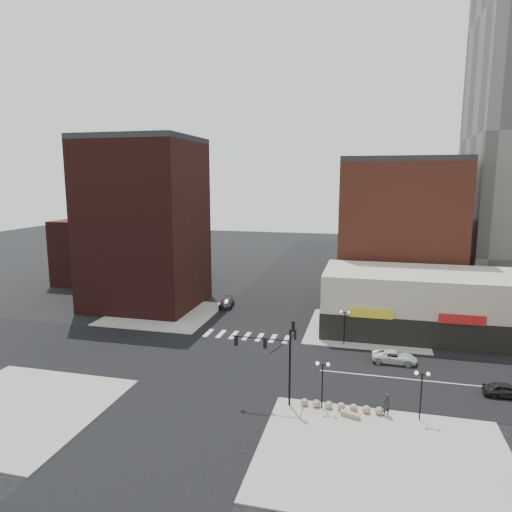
% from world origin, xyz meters
% --- Properties ---
extents(ground, '(240.00, 240.00, 0.00)m').
position_xyz_m(ground, '(0.00, 0.00, 0.00)').
color(ground, black).
rests_on(ground, ground).
extents(road_ew, '(200.00, 14.00, 0.02)m').
position_xyz_m(road_ew, '(0.00, 0.00, 0.01)').
color(road_ew, black).
rests_on(road_ew, ground).
extents(road_ns, '(14.00, 200.00, 0.02)m').
position_xyz_m(road_ns, '(0.00, 0.00, 0.01)').
color(road_ns, black).
rests_on(road_ns, ground).
extents(sidewalk_nw, '(15.00, 15.00, 0.12)m').
position_xyz_m(sidewalk_nw, '(-14.50, 14.50, 0.06)').
color(sidewalk_nw, gray).
rests_on(sidewalk_nw, ground).
extents(sidewalk_ne, '(15.00, 15.00, 0.12)m').
position_xyz_m(sidewalk_ne, '(14.50, 14.50, 0.06)').
color(sidewalk_ne, gray).
rests_on(sidewalk_ne, ground).
extents(sidewalk_se, '(18.00, 14.00, 0.12)m').
position_xyz_m(sidewalk_se, '(16.00, -14.00, 0.06)').
color(sidewalk_se, gray).
rests_on(sidewalk_se, ground).
extents(sidewalk_sw, '(15.00, 15.00, 0.12)m').
position_xyz_m(sidewalk_sw, '(-14.50, -14.50, 0.06)').
color(sidewalk_sw, gray).
rests_on(sidewalk_sw, ground).
extents(building_nw, '(16.00, 15.00, 25.00)m').
position_xyz_m(building_nw, '(-19.00, 18.50, 12.50)').
color(building_nw, '#351310').
rests_on(building_nw, ground).
extents(building_nw_low, '(20.00, 18.00, 12.00)m').
position_xyz_m(building_nw_low, '(-32.00, 34.00, 6.00)').
color(building_nw_low, '#351310').
rests_on(building_nw_low, ground).
extents(building_ne_midrise, '(18.00, 15.00, 22.00)m').
position_xyz_m(building_ne_midrise, '(19.00, 29.50, 11.00)').
color(building_ne_midrise, brown).
rests_on(building_ne_midrise, ground).
extents(building_ne_row, '(24.20, 12.20, 8.00)m').
position_xyz_m(building_ne_row, '(21.00, 15.00, 3.30)').
color(building_ne_row, '#B7AB92').
rests_on(building_ne_row, ground).
extents(traffic_signal, '(5.59, 3.09, 7.77)m').
position_xyz_m(traffic_signal, '(7.24, -7.83, 4.96)').
color(traffic_signal, black).
rests_on(traffic_signal, ground).
extents(street_lamp_se_a, '(1.22, 0.32, 4.16)m').
position_xyz_m(street_lamp_se_a, '(11.00, -8.00, 3.29)').
color(street_lamp_se_a, black).
rests_on(street_lamp_se_a, sidewalk_se).
extents(street_lamp_se_b, '(1.22, 0.32, 4.16)m').
position_xyz_m(street_lamp_se_b, '(19.00, -8.00, 3.29)').
color(street_lamp_se_b, black).
rests_on(street_lamp_se_b, sidewalk_se).
extents(street_lamp_ne, '(1.22, 0.32, 4.16)m').
position_xyz_m(street_lamp_ne, '(12.00, 8.00, 3.29)').
color(street_lamp_ne, black).
rests_on(street_lamp_ne, sidewalk_ne).
extents(bollard_row, '(6.96, 0.66, 0.66)m').
position_xyz_m(bollard_row, '(12.65, -8.00, 0.45)').
color(bollard_row, gray).
rests_on(bollard_row, sidewalk_se).
extents(white_suv, '(4.75, 2.19, 1.32)m').
position_xyz_m(white_suv, '(17.58, 3.97, 0.66)').
color(white_suv, silver).
rests_on(white_suv, ground).
extents(dark_sedan_east, '(3.87, 1.61, 1.31)m').
position_xyz_m(dark_sedan_east, '(27.03, -1.78, 0.66)').
color(dark_sedan_east, black).
rests_on(dark_sedan_east, ground).
extents(dark_sedan_north, '(2.40, 4.83, 1.35)m').
position_xyz_m(dark_sedan_north, '(-6.50, 20.12, 0.67)').
color(dark_sedan_north, black).
rests_on(dark_sedan_north, ground).
extents(pedestrian, '(0.84, 0.76, 1.94)m').
position_xyz_m(pedestrian, '(16.33, -8.00, 1.09)').
color(pedestrian, '#272429').
rests_on(pedestrian, sidewalk_se).
extents(stone_bench, '(1.76, 1.04, 0.39)m').
position_xyz_m(stone_bench, '(13.45, -9.00, 0.33)').
color(stone_bench, gray).
rests_on(stone_bench, sidewalk_se).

